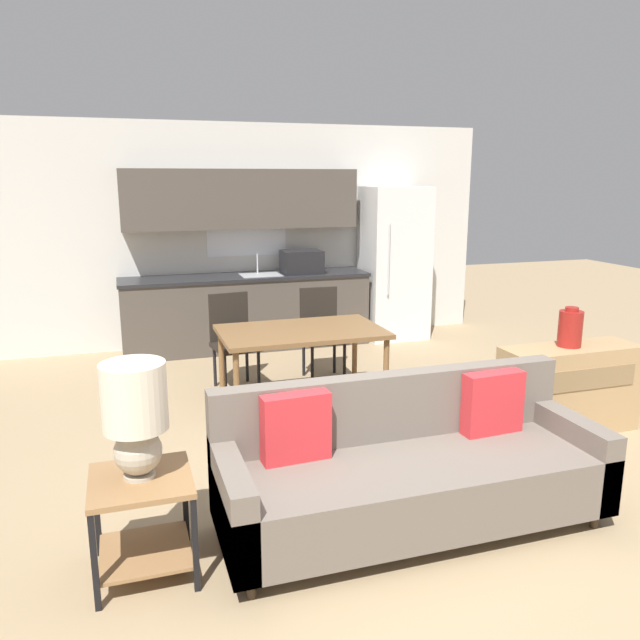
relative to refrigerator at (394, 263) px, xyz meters
The scene contains 12 objects.
ground_plane 4.76m from the refrigerator, 114.42° to the right, with size 20.00×20.00×0.00m, color #9E8460.
wall_back 2.00m from the refrigerator, 168.71° to the left, with size 6.40×0.07×2.70m.
kitchen_counter 1.92m from the refrigerator, behind, with size 2.99×0.65×2.15m.
refrigerator is the anchor object (origin of this frame).
dining_table 2.90m from the refrigerator, 130.85° to the right, with size 1.43×0.88×0.74m.
couch 4.62m from the refrigerator, 113.33° to the right, with size 2.29×0.80×0.87m.
side_table 5.43m from the refrigerator, 128.32° to the right, with size 0.52×0.52×0.54m.
table_lamp 5.39m from the refrigerator, 128.44° to the right, with size 0.33×0.33×0.61m.
credenza 3.38m from the refrigerator, 88.87° to the right, with size 1.16×0.39×0.72m.
vase 3.30m from the refrigerator, 89.18° to the right, with size 0.19×0.19×0.32m.
dining_chair_far_right 2.02m from the refrigerator, 136.52° to the right, with size 0.43×0.43×0.94m.
dining_chair_far_left 2.77m from the refrigerator, 149.70° to the right, with size 0.48×0.48×0.94m.
Camera 1 is at (-1.45, -3.07, 2.05)m, focal length 35.00 mm.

